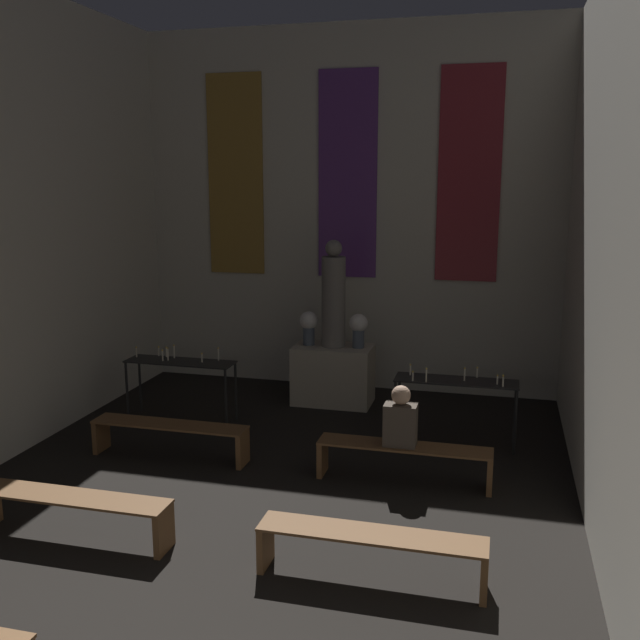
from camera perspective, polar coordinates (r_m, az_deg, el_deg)
wall_back at (r=11.33m, az=2.29°, el=8.79°), size 6.83×0.16×5.64m
wall_right at (r=6.45m, az=23.18°, el=5.58°), size 0.12×9.56×5.64m
altar at (r=10.76m, az=1.06°, el=-4.38°), size 1.17×0.68×0.88m
statue at (r=10.50m, az=1.09°, el=1.81°), size 0.35×0.35×1.59m
flower_vase_left at (r=10.67m, az=-0.91°, el=-0.40°), size 0.27×0.27×0.51m
flower_vase_right at (r=10.50m, az=3.10°, el=-0.61°), size 0.27×0.27×0.51m
candle_rack_left at (r=10.15m, az=-11.11°, el=-3.82°), size 1.54×0.43×1.05m
candle_rack_right at (r=9.21m, az=10.82°, el=-5.39°), size 1.54×0.43×1.03m
pew_second_left at (r=7.31m, az=-19.22°, el=-13.96°), size 1.94×0.36×0.44m
pew_second_right at (r=6.31m, az=4.10°, el=-17.56°), size 1.94×0.36×0.44m
pew_back_left at (r=8.94m, az=-11.94°, el=-8.81°), size 1.94×0.36×0.44m
pew_back_right at (r=8.14m, az=6.74°, el=-10.69°), size 1.94×0.36×0.44m
person_seated at (r=8.00m, az=6.45°, el=-7.88°), size 0.36×0.24×0.69m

